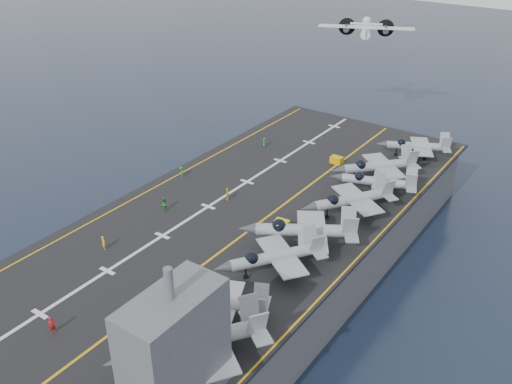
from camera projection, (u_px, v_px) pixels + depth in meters
The scene contains 26 objects.
ground at pixel (241, 276), 87.82m from camera, with size 500.00×500.00×0.00m, color #142135.
hull at pixel (241, 249), 85.46m from camera, with size 36.00×90.00×10.00m, color #56595E.
flight_deck at pixel (240, 220), 83.01m from camera, with size 38.00×92.00×0.40m, color black.
foul_line at pixel (257, 224), 81.39m from camera, with size 0.35×90.00×0.02m, color gold.
landing_centerline at pixel (208, 207), 85.94m from camera, with size 0.50×90.00×0.02m, color silver.
deck_edge_port at pixel (155, 187), 91.51m from camera, with size 0.25×90.00×0.02m, color gold.
deck_edge_stbd at pixel (355, 260), 73.54m from camera, with size 0.25×90.00×0.02m, color gold.
island_superstructure at pixel (174, 338), 50.13m from camera, with size 5.00×10.00×15.00m, color #56595E, non-canonical shape.
fighter_jet_1 at pixel (197, 340), 56.51m from camera, with size 18.30×19.72×5.70m, color #99A1A8, non-canonical shape.
fighter_jet_2 at pixel (217, 302), 62.53m from camera, with size 15.70×13.47×4.60m, color gray, non-canonical shape.
fighter_jet_3 at pixel (276, 256), 70.21m from camera, with size 15.82×17.02×4.92m, color gray, non-canonical shape.
fighter_jet_4 at pixel (305, 229), 75.13m from camera, with size 18.93×17.32×5.47m, color #9AA2A9, non-canonical shape.
fighter_jet_5 at pixel (352, 198), 82.97m from camera, with size 16.22×17.56×5.07m, color gray, non-canonical shape.
fighter_jet_6 at pixel (378, 181), 88.38m from camera, with size 15.67×13.03×4.65m, color #9AA4AC, non-canonical shape.
fighter_jet_7 at pixel (379, 165), 92.93m from camera, with size 17.03×17.48×5.09m, color #929AA1, non-canonical shape.
fighter_jet_8 at pixel (418, 145), 100.83m from camera, with size 15.36×13.56×4.46m, color #9399A2, non-canonical shape.
tow_cart_a at pixel (192, 288), 67.46m from camera, with size 2.11×1.38×1.27m, color gold, non-canonical shape.
tow_cart_b at pixel (282, 224), 80.29m from camera, with size 2.14×1.50×1.22m, color yellow, non-canonical shape.
tow_cart_c at pixel (337, 160), 99.21m from camera, with size 2.08×1.38×1.23m, color #E8AA07, non-canonical shape.
crew_1 at pixel (104, 243), 75.45m from camera, with size 1.40×1.20×1.98m, color yellow.
crew_2 at pixel (164, 204), 84.53m from camera, with size 1.04×1.37×2.06m, color #298C2E.
crew_3 at pixel (181, 171), 94.61m from camera, with size 1.24×1.23×1.75m, color #1C8023.
crew_4 at pixel (227, 194), 87.38m from camera, with size 1.39×1.46×2.03m, color yellow.
crew_5 at pixel (264, 142), 105.53m from camera, with size 0.86×1.13×1.71m, color #268C33.
crew_6 at pixel (52, 325), 61.16m from camera, with size 1.26×1.46×2.05m, color #B21919.
transport_plane at pixel (366, 33), 128.01m from camera, with size 25.31×21.90×5.02m, color white, non-canonical shape.
Camera 1 is at (42.82, -57.05, 52.90)m, focal length 40.00 mm.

